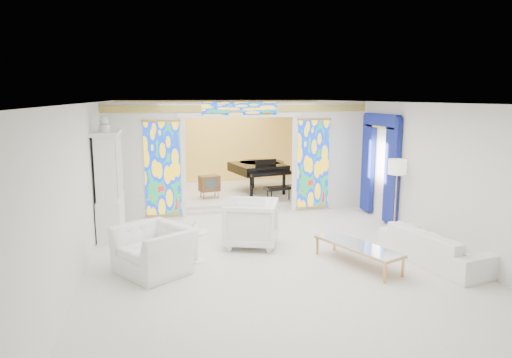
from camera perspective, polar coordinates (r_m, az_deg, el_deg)
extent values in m
plane|color=silver|center=(10.60, -0.11, -6.88)|extent=(12.00, 12.00, 0.00)
cube|color=white|center=(10.13, -0.11, 9.56)|extent=(7.00, 12.00, 0.02)
cube|color=silver|center=(16.13, -4.56, 4.45)|extent=(7.00, 0.02, 3.00)
cube|color=silver|center=(4.73, 15.43, -10.22)|extent=(7.00, 0.02, 3.00)
cube|color=silver|center=(10.14, -19.85, 0.43)|extent=(0.02, 12.00, 3.00)
cube|color=silver|center=(11.50, 17.22, 1.68)|extent=(0.02, 12.00, 3.00)
cube|color=silver|center=(12.03, -13.88, 2.20)|extent=(2.00, 0.18, 3.00)
cube|color=silver|center=(12.87, 8.97, 2.89)|extent=(2.00, 0.18, 3.00)
cube|color=silver|center=(12.10, -2.10, 8.72)|extent=(3.00, 0.18, 0.40)
cube|color=white|center=(11.97, -9.07, 1.36)|extent=(0.12, 0.06, 2.60)
cube|color=white|center=(12.48, 4.82, 1.82)|extent=(0.12, 0.06, 2.60)
cube|color=white|center=(12.01, -2.02, 7.99)|extent=(3.24, 0.06, 0.12)
cube|color=gold|center=(12.00, -2.02, 8.80)|extent=(7.00, 0.05, 0.18)
cube|color=gold|center=(11.94, -11.60, 1.26)|extent=(0.90, 0.04, 2.40)
cube|color=gold|center=(12.64, 7.14, 1.88)|extent=(0.90, 0.04, 2.40)
cube|color=gold|center=(11.99, -2.01, 8.80)|extent=(2.00, 0.04, 0.34)
cube|color=silver|center=(14.49, -3.48, -1.85)|extent=(6.80, 3.80, 0.18)
cube|color=#F7BF55|center=(16.01, -4.50, 4.41)|extent=(6.70, 0.10, 2.90)
cylinder|color=#C88F46|center=(14.11, -2.72, 7.92)|extent=(0.48, 0.48, 0.30)
cube|color=navy|center=(11.52, 16.62, 0.97)|extent=(0.12, 0.55, 2.60)
cube|color=navy|center=(12.66, 13.82, 1.91)|extent=(0.12, 0.55, 2.60)
cube|color=navy|center=(11.97, 15.42, 7.15)|extent=(0.14, 1.70, 0.30)
cube|color=#DFBC4E|center=(11.98, 15.38, 6.33)|extent=(0.12, 1.50, 0.06)
cube|color=white|center=(10.90, -17.64, -4.43)|extent=(0.50, 1.40, 0.90)
cube|color=white|center=(10.68, -17.97, 1.55)|extent=(0.44, 1.30, 1.40)
cube|color=silver|center=(10.66, -16.74, 1.60)|extent=(0.01, 1.20, 1.30)
cube|color=white|center=(10.60, -18.19, 5.51)|extent=(0.56, 1.46, 0.08)
cylinder|color=silver|center=(10.24, -18.43, 6.02)|extent=(0.22, 0.22, 0.16)
sphere|color=silver|center=(10.23, -18.48, 6.91)|extent=(0.20, 0.20, 0.20)
imported|color=white|center=(8.48, -12.57, -8.64)|extent=(1.64, 1.68, 0.83)
imported|color=white|center=(9.66, -0.66, -5.53)|extent=(1.37, 1.35, 0.99)
imported|color=white|center=(9.37, 21.46, -7.85)|extent=(1.30, 2.36, 0.65)
cylinder|color=white|center=(8.80, -7.58, -6.64)|extent=(0.60, 0.60, 0.03)
cylinder|color=white|center=(8.89, -7.54, -8.43)|extent=(0.10, 0.10, 0.56)
cylinder|color=white|center=(8.98, -7.49, -10.09)|extent=(0.40, 0.40, 0.03)
imported|color=silver|center=(8.77, -7.60, -5.88)|extent=(0.22, 0.22, 0.20)
cube|color=silver|center=(8.80, 12.59, -8.10)|extent=(1.17, 1.87, 0.04)
cube|color=#C88F46|center=(8.81, 12.59, -8.22)|extent=(1.21, 1.91, 0.03)
cube|color=#C88F46|center=(8.18, 15.82, -11.22)|extent=(0.05, 0.05, 0.37)
cube|color=#C88F46|center=(8.52, 17.88, -10.44)|extent=(0.05, 0.05, 0.37)
cube|color=#C88F46|center=(9.29, 7.67, -8.28)|extent=(0.05, 0.05, 0.37)
cube|color=#C88F46|center=(9.59, 9.77, -7.74)|extent=(0.05, 0.05, 0.37)
cylinder|color=#C88F46|center=(11.20, 16.82, -6.30)|extent=(0.33, 0.33, 0.03)
cylinder|color=#C88F46|center=(11.02, 17.03, -2.46)|extent=(0.04, 0.04, 1.57)
cylinder|color=white|center=(10.88, 17.24, 1.47)|extent=(0.47, 0.47, 0.33)
cube|color=black|center=(14.18, 0.24, 1.38)|extent=(1.75, 1.83, 0.28)
cylinder|color=black|center=(14.61, 0.70, 1.64)|extent=(1.72, 1.72, 0.28)
cube|color=black|center=(13.39, 1.88, 0.67)|extent=(1.37, 0.60, 0.10)
cube|color=silver|center=(13.32, 2.04, 0.71)|extent=(1.23, 0.38, 0.03)
cube|color=black|center=(13.66, 1.22, 1.96)|extent=(0.68, 0.19, 0.25)
cube|color=black|center=(12.93, 3.08, -1.11)|extent=(0.95, 0.54, 0.08)
cylinder|color=black|center=(13.41, -0.59, -1.08)|extent=(0.12, 0.12, 0.62)
cylinder|color=black|center=(13.89, 3.51, -0.70)|extent=(0.12, 0.12, 0.62)
cylinder|color=black|center=(14.82, -0.41, 0.02)|extent=(0.12, 0.12, 0.62)
cube|color=brown|center=(13.47, -5.86, -0.54)|extent=(0.64, 0.50, 0.46)
cube|color=#383D3B|center=(13.28, -5.59, -0.57)|extent=(0.36, 0.10, 0.29)
cone|color=brown|center=(13.34, -6.54, -2.12)|extent=(0.04, 0.04, 0.20)
cone|color=brown|center=(13.48, -4.76, -1.95)|extent=(0.04, 0.04, 0.20)
cone|color=brown|center=(13.59, -6.90, -1.89)|extent=(0.04, 0.04, 0.20)
cone|color=brown|center=(13.73, -5.15, -1.73)|extent=(0.04, 0.04, 0.20)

